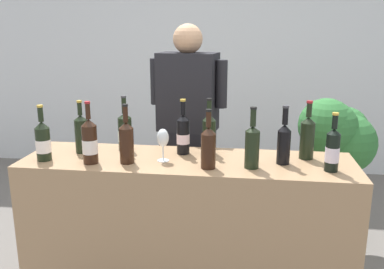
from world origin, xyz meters
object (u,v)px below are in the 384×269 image
person_server (188,144)px  potted_shrub (336,143)px  wine_bottle_3 (126,141)px  wine_bottle_2 (208,146)px  wine_bottle_10 (332,150)px  wine_bottle_6 (43,141)px  wine_bottle_8 (81,133)px  wine_bottle_7 (252,145)px  wine_bottle_9 (183,134)px  wine_bottle_5 (307,136)px  wine_bottle_1 (90,142)px  wine_glass (163,139)px  wine_bottle_11 (209,133)px  wine_bottle_4 (125,132)px  wine_bottle_0 (284,142)px

person_server → potted_shrub: (1.09, 0.20, -0.00)m
wine_bottle_3 → wine_bottle_2: bearing=-3.4°
wine_bottle_2 → wine_bottle_10: (0.65, 0.04, -0.01)m
wine_bottle_2 → potted_shrub: wine_bottle_2 is taller
wine_bottle_6 → wine_bottle_8: 0.24m
wine_bottle_7 → wine_bottle_9: wine_bottle_7 is taller
wine_bottle_3 → wine_bottle_5: size_ratio=0.99×
wine_bottle_8 → potted_shrub: bearing=25.7°
wine_bottle_2 → wine_bottle_9: (-0.18, 0.24, -0.00)m
wine_bottle_2 → wine_bottle_5: (0.55, 0.24, 0.01)m
wine_bottle_6 → wine_bottle_10: wine_bottle_6 is taller
wine_bottle_1 → wine_bottle_10: size_ratio=1.11×
wine_bottle_8 → wine_bottle_10: 1.45m
wine_bottle_3 → wine_glass: wine_bottle_3 is taller
wine_bottle_7 → wine_bottle_9: 0.46m
wine_bottle_7 → wine_bottle_11: size_ratio=1.00×
wine_bottle_5 → wine_bottle_11: bearing=177.4°
wine_bottle_11 → wine_glass: (-0.24, -0.18, -0.00)m
wine_bottle_3 → wine_bottle_10: (1.11, 0.01, -0.01)m
wine_bottle_7 → wine_bottle_8: 1.03m
wine_bottle_6 → person_server: size_ratio=0.19×
wine_bottle_3 → wine_bottle_11: same height
wine_bottle_3 → wine_bottle_5: bearing=12.2°
wine_bottle_5 → wine_glass: size_ratio=1.80×
wine_bottle_10 → wine_bottle_11: 0.71m
wine_bottle_1 → wine_bottle_2: bearing=0.3°
wine_bottle_11 → potted_shrub: 1.16m
wine_bottle_2 → wine_bottle_5: 0.60m
wine_bottle_5 → person_server: bearing=145.2°
wine_bottle_7 → wine_bottle_11: 0.35m
wine_bottle_8 → potted_shrub: wine_bottle_8 is taller
wine_bottle_6 → wine_bottle_10: size_ratio=1.02×
wine_bottle_11 → person_server: 0.59m
wine_bottle_4 → person_server: 0.64m
wine_bottle_1 → wine_bottle_3: bearing=8.9°
wine_bottle_8 → wine_bottle_9: bearing=5.3°
wine_bottle_2 → potted_shrub: bearing=48.7°
wine_bottle_1 → wine_bottle_9: bearing=27.0°
wine_bottle_10 → person_server: 1.16m
wine_bottle_6 → wine_bottle_9: wine_bottle_9 is taller
wine_bottle_0 → wine_bottle_5: (0.14, 0.11, 0.01)m
wine_bottle_11 → wine_bottle_8: bearing=-173.8°
wine_bottle_10 → wine_bottle_5: bearing=117.0°
wine_bottle_1 → person_server: person_server is taller
wine_bottle_9 → wine_bottle_10: size_ratio=1.05×
wine_bottle_9 → wine_glass: wine_bottle_9 is taller
wine_bottle_4 → wine_glass: (0.27, -0.17, 0.01)m
wine_bottle_5 → wine_bottle_10: bearing=-63.0°
wine_glass → wine_bottle_5: bearing=10.8°
wine_bottle_8 → wine_bottle_3: bearing=-25.9°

